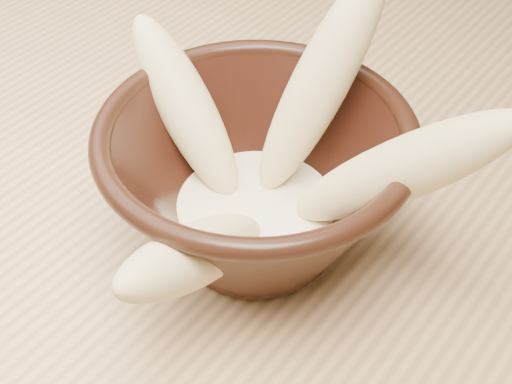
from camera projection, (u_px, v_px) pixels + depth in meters
table at (223, 166)px, 0.77m from camera, size 1.20×0.80×0.75m
bowl at (256, 182)px, 0.53m from camera, size 0.23×0.23×0.13m
milk_puddle at (256, 211)px, 0.55m from camera, size 0.13×0.13×0.02m
banana_upright at (321, 82)px, 0.52m from camera, size 0.08×0.14×0.18m
banana_left at (185, 106)px, 0.55m from camera, size 0.15×0.08×0.14m
banana_right at (398, 171)px, 0.47m from camera, size 0.17×0.08×0.17m
banana_front at (195, 255)px, 0.46m from camera, size 0.05×0.16×0.11m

